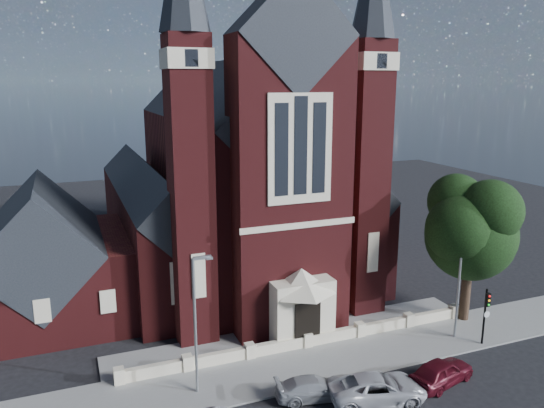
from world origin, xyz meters
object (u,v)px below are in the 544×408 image
(parish_hall, at_px, (43,265))
(car_white_suv, at_px, (377,388))
(street_lamp_left, at_px, (197,318))
(car_silver_b, at_px, (313,388))
(traffic_signal, at_px, (486,310))
(car_dark_red, at_px, (441,372))
(street_tree, at_px, (475,230))
(street_lamp_right, at_px, (461,274))
(church, at_px, (231,183))

(parish_hall, distance_m, car_white_suv, 25.23)
(street_lamp_left, bearing_deg, car_silver_b, -26.04)
(traffic_signal, relative_size, car_dark_red, 0.90)
(street_lamp_left, xyz_separation_m, traffic_signal, (18.91, -1.57, -2.02))
(street_tree, height_order, street_lamp_left, street_tree)
(street_tree, relative_size, car_silver_b, 2.52)
(traffic_signal, xyz_separation_m, car_silver_b, (-13.14, -1.25, -1.97))
(traffic_signal, height_order, car_dark_red, traffic_signal)
(street_tree, bearing_deg, parish_hall, 156.74)
(street_lamp_left, bearing_deg, traffic_signal, -4.76)
(street_lamp_right, distance_m, car_silver_b, 13.17)
(car_dark_red, bearing_deg, car_white_suv, 75.99)
(traffic_signal, distance_m, car_silver_b, 13.34)
(car_dark_red, bearing_deg, church, -2.02)
(car_silver_b, bearing_deg, street_lamp_right, -67.01)
(church, xyz_separation_m, street_lamp_left, (-7.91, -18.94, -3.59))
(parish_hall, distance_m, street_lamp_left, 16.18)
(street_tree, height_order, car_white_suv, street_tree)
(street_lamp_right, xyz_separation_m, car_dark_red, (-4.69, -4.24, -3.84))
(street_lamp_right, height_order, car_dark_red, street_lamp_right)
(traffic_signal, bearing_deg, street_lamp_right, 120.01)
(church, distance_m, street_tree, 21.38)
(church, height_order, street_lamp_right, church)
(parish_hall, bearing_deg, car_silver_b, -50.51)
(car_white_suv, height_order, car_dark_red, car_dark_red)
(street_tree, relative_size, traffic_signal, 2.67)
(street_lamp_right, xyz_separation_m, car_silver_b, (-12.23, -2.82, -3.98))
(church, xyz_separation_m, car_silver_b, (-2.14, -21.76, -7.57))
(church, height_order, street_tree, church)
(church, xyz_separation_m, car_dark_red, (5.40, -23.18, -7.43))
(car_white_suv, xyz_separation_m, car_dark_red, (4.37, 0.09, 0.00))
(car_silver_b, bearing_deg, car_white_suv, -105.38)
(car_white_suv, bearing_deg, street_lamp_left, 77.06)
(street_lamp_left, bearing_deg, street_tree, 4.76)
(street_tree, relative_size, car_white_suv, 1.97)
(church, relative_size, traffic_signal, 8.72)
(church, xyz_separation_m, parish_hall, (-16.00, -4.94, -4.17))
(street_lamp_right, distance_m, car_dark_red, 7.40)
(parish_hall, distance_m, traffic_signal, 31.20)
(street_lamp_left, bearing_deg, parish_hall, 120.02)
(traffic_signal, height_order, car_white_suv, traffic_signal)
(car_silver_b, bearing_deg, car_dark_red, -90.66)
(traffic_signal, distance_m, car_white_suv, 10.50)
(car_white_suv, bearing_deg, street_tree, -49.58)
(church, distance_m, street_lamp_left, 20.84)
(traffic_signal, bearing_deg, car_dark_red, -154.55)
(street_lamp_left, height_order, traffic_signal, street_lamp_left)
(car_white_suv, bearing_deg, church, 15.41)
(car_silver_b, relative_size, car_white_suv, 0.78)
(church, distance_m, car_dark_red, 24.93)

